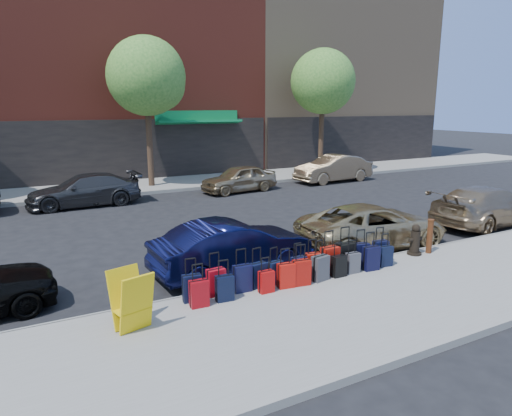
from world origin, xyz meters
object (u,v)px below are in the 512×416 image
tree_center (149,79)px  bollard (430,236)px  car_near_3 (488,206)px  car_far_3 (333,168)px  car_near_1 (233,247)px  car_near_2 (373,226)px  fire_hydrant (415,241)px  tree_right (325,83)px  suitcase_front_5 (299,268)px  car_far_2 (239,179)px  display_rack (132,301)px  car_far_1 (84,190)px

tree_center → bollard: tree_center is taller
car_near_3 → car_far_3: bearing=-9.0°
car_near_1 → car_near_2: bearing=-92.7°
fire_hydrant → bollard: size_ratio=0.90×
tree_center → bollard: (3.68, -14.36, -4.77)m
car_near_2 → tree_right: bearing=-26.0°
fire_hydrant → bollard: bollard is taller
bollard → fire_hydrant: bearing=169.1°
tree_center → fire_hydrant: size_ratio=8.52×
fire_hydrant → car_far_3: 13.10m
car_near_1 → car_near_3: size_ratio=0.86×
tree_center → suitcase_front_5: tree_center is taller
tree_right → car_near_1: 18.29m
car_near_1 → car_far_3: bearing=-50.6°
car_near_2 → car_far_2: bearing=2.3°
display_rack → fire_hydrant: bearing=-9.7°
car_near_1 → car_near_3: car_near_3 is taller
tree_right → bollard: 16.60m
car_near_2 → car_far_2: 9.85m
tree_right → fire_hydrant: bearing=-117.0°
tree_center → car_near_3: 15.97m
car_near_3 → fire_hydrant: bearing=102.7°
tree_center → car_near_2: bearing=-76.6°
fire_hydrant → tree_center: bearing=106.1°
display_rack → car_near_3: 13.15m
fire_hydrant → car_near_1: (-4.83, 1.40, 0.13)m
suitcase_front_5 → car_near_3: car_near_3 is taller
car_far_1 → car_far_3: (13.06, 0.11, 0.07)m
tree_center → car_far_3: bearing=-16.0°
tree_center → car_far_1: (-3.75, -2.78, -4.75)m
bollard → suitcase_front_5: bearing=179.3°
display_rack → tree_center: bearing=58.2°
car_far_1 → car_far_2: (7.14, -0.16, -0.01)m
car_near_3 → car_near_2: bearing=86.7°
display_rack → car_far_2: bearing=41.7°
tree_center → car_far_2: (3.39, -2.94, -4.76)m
display_rack → car_far_3: car_far_3 is taller
car_near_2 → car_far_2: (0.35, 9.85, 0.01)m
tree_right → display_rack: size_ratio=6.59×
fire_hydrant → car_near_1: 5.03m
fire_hydrant → suitcase_front_5: bearing=-176.2°
suitcase_front_5 → display_rack: display_rack is taller
tree_center → car_near_3: (8.37, -12.75, -4.72)m
tree_right → car_near_3: 13.77m
bollard → car_far_1: car_far_1 is taller
fire_hydrant → car_near_3: car_near_3 is taller
fire_hydrant → display_rack: bearing=-171.7°
tree_center → car_far_2: bearing=-41.0°
tree_center → car_far_2: tree_center is taller
car_near_2 → car_far_1: size_ratio=1.00×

